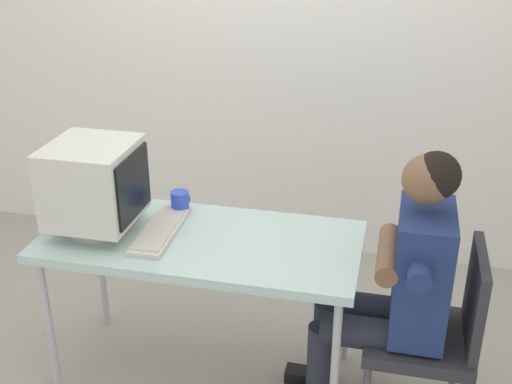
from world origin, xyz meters
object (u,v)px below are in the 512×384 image
at_px(desk, 201,248).
at_px(person_seated, 397,280).
at_px(crt_monitor, 95,183).
at_px(keyboard, 161,230).
at_px(office_chair, 436,328).
at_px(desk_mug, 180,202).

relative_size(desk, person_seated, 1.12).
relative_size(crt_monitor, keyboard, 0.87).
xyz_separation_m(desk, keyboard, (-0.19, 0.00, 0.07)).
height_order(keyboard, office_chair, office_chair).
height_order(desk, office_chair, office_chair).
bearing_deg(crt_monitor, desk, 4.05).
distance_m(desk, keyboard, 0.20).
height_order(desk, person_seated, person_seated).
relative_size(keyboard, person_seated, 0.38).
xyz_separation_m(office_chair, desk_mug, (-1.22, 0.26, 0.34)).
bearing_deg(office_chair, keyboard, 178.01).
bearing_deg(office_chair, desk_mug, 167.90).
xyz_separation_m(crt_monitor, person_seated, (1.34, -0.01, -0.30)).
distance_m(office_chair, person_seated, 0.28).
height_order(keyboard, person_seated, person_seated).
relative_size(keyboard, office_chair, 0.56).
distance_m(keyboard, desk_mug, 0.22).
bearing_deg(crt_monitor, person_seated, -0.38).
height_order(crt_monitor, keyboard, crt_monitor).
bearing_deg(keyboard, person_seated, -2.33).
height_order(desk, desk_mug, desk_mug).
relative_size(office_chair, desk_mug, 7.84).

